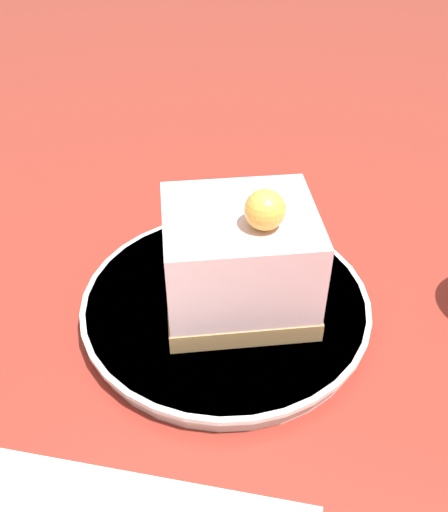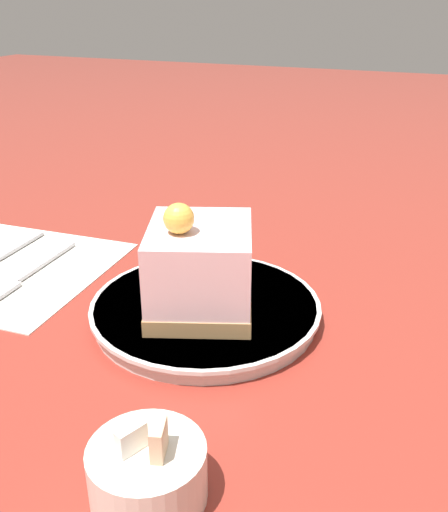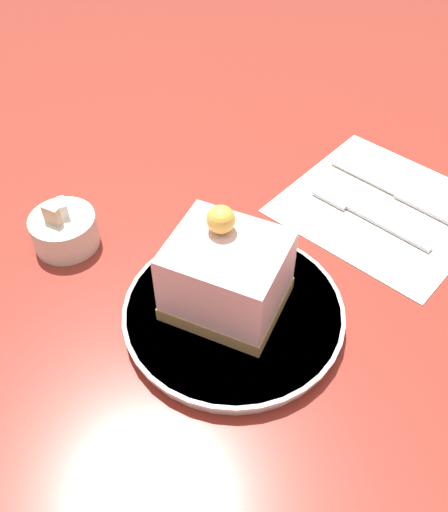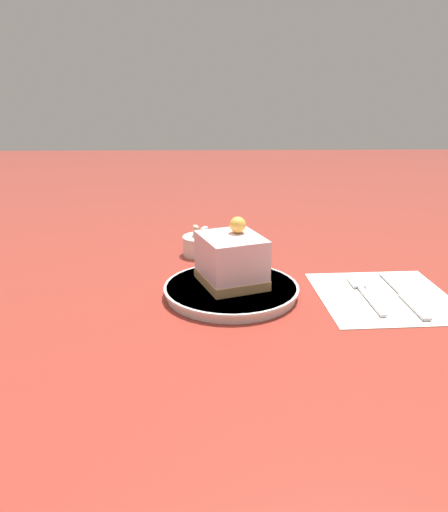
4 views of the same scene
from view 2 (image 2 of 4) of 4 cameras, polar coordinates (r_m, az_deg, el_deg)
ground_plane at (r=0.58m, az=2.86°, el=-5.43°), size 4.00×4.00×0.00m
plate at (r=0.57m, az=-1.85°, el=-5.33°), size 0.23×0.23×0.02m
cake_slice at (r=0.53m, az=-2.44°, el=-1.19°), size 0.13×0.14×0.11m
napkin at (r=0.71m, az=-20.57°, el=-1.18°), size 0.23×0.23×0.00m
fork at (r=0.68m, az=-19.41°, el=-1.82°), size 0.02×0.16×0.00m
sugar_bowl at (r=0.39m, az=-7.64°, el=-20.63°), size 0.08×0.08×0.06m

